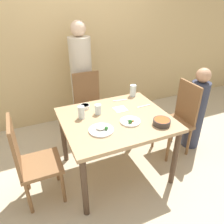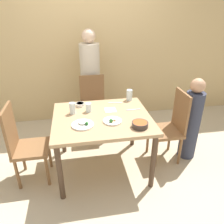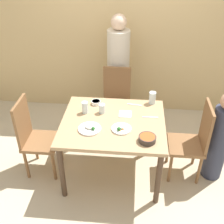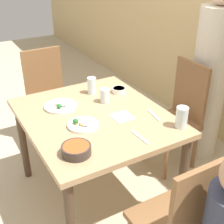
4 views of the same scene
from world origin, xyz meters
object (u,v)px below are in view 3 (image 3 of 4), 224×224
Objects in this scene: glass_water_tall at (102,109)px; plate_rice_adult at (121,128)px; chair_adult_spot at (116,100)px; chair_child_spot at (193,140)px; bowl_curry at (147,139)px; person_adult at (118,75)px; person_child at (219,140)px.

plate_rice_adult is at bearing -51.21° from glass_water_tall.
chair_adult_spot and chair_child_spot have the same top height.
bowl_curry is 0.83× the size of plate_rice_adult.
person_adult is at bearing 95.68° from plate_rice_adult.
bowl_curry is 0.70m from glass_water_tall.
chair_child_spot is 0.28m from person_child.
person_child reaches higher than plate_rice_adult.
person_child reaches higher than glass_water_tall.
chair_adult_spot is at bearing 109.12° from bowl_curry.
chair_adult_spot is 0.60× the size of person_adult.
bowl_curry is 0.32m from plate_rice_adult.
glass_water_tall is at bearing -99.56° from chair_adult_spot.
chair_adult_spot is 1.25m from bowl_curry.
person_adult is 14.51× the size of glass_water_tall.
person_child is at bearing -4.83° from glass_water_tall.
glass_water_tall is (-1.34, 0.11, 0.27)m from person_child.
glass_water_tall is (-1.06, 0.11, 0.29)m from chair_child_spot.
bowl_curry is at bearing -74.84° from person_adult.
person_adult is 1.53m from bowl_curry.
person_child is 1.14m from plate_rice_adult.
person_adult is at bearing 83.48° from glass_water_tall.
chair_adult_spot is at bearing -129.92° from chair_child_spot.
chair_adult_spot is at bearing 147.17° from person_child.
plate_rice_adult is (-0.82, -0.19, 0.25)m from chair_child_spot.
person_child is 5.32× the size of plate_rice_adult.
plate_rice_adult is 0.39m from glass_water_tall.
glass_water_tall is at bearing 128.79° from plate_rice_adult.
chair_child_spot is 8.72× the size of glass_water_tall.
glass_water_tall reaches higher than bowl_curry.
chair_child_spot is at bearing 180.00° from person_child.
chair_adult_spot is 8.72× the size of glass_water_tall.
glass_water_tall is at bearing 175.17° from person_child.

